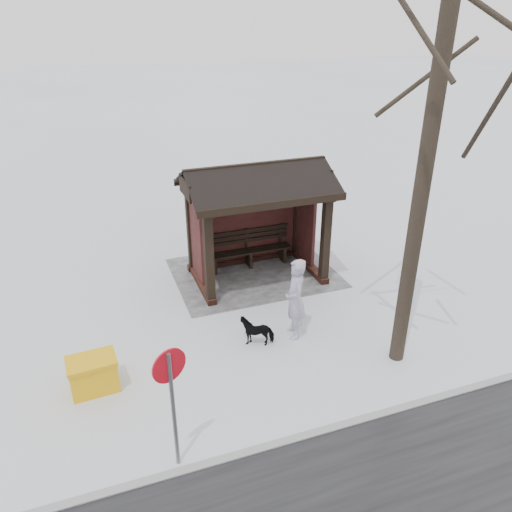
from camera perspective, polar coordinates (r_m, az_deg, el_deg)
The scene contains 9 objects.
ground at distance 13.27m, azimuth 0.08°, elevation -2.34°, with size 120.00×120.00×0.00m, color silver.
kerb at distance 9.26m, azimuth 12.40°, elevation -17.72°, with size 120.00×0.15×0.06m, color gray.
trampled_patch at distance 13.43m, azimuth -0.22°, elevation -1.93°, with size 4.20×3.20×0.02m, color #939298.
bus_shelter at distance 12.52m, azimuth -0.17°, elevation 6.72°, with size 3.60×2.40×3.09m.
tree_near at distance 8.70m, azimuth 20.99°, elevation 23.42°, with size 3.42×3.42×9.03m.
pedestrian at distance 10.54m, azimuth 4.51°, elevation -4.94°, with size 0.66×0.43×1.81m, color #AAA1BD.
dog at distance 10.62m, azimuth 0.13°, elevation -8.45°, with size 0.33×0.72×0.61m, color black.
grit_bin at distance 9.89m, azimuth -18.10°, elevation -12.71°, with size 0.92×0.66×0.68m.
road_sign at distance 7.45m, azimuth -9.72°, elevation -14.14°, with size 0.52×0.23×2.15m.
Camera 1 is at (3.99, 10.95, 6.35)m, focal length 35.00 mm.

